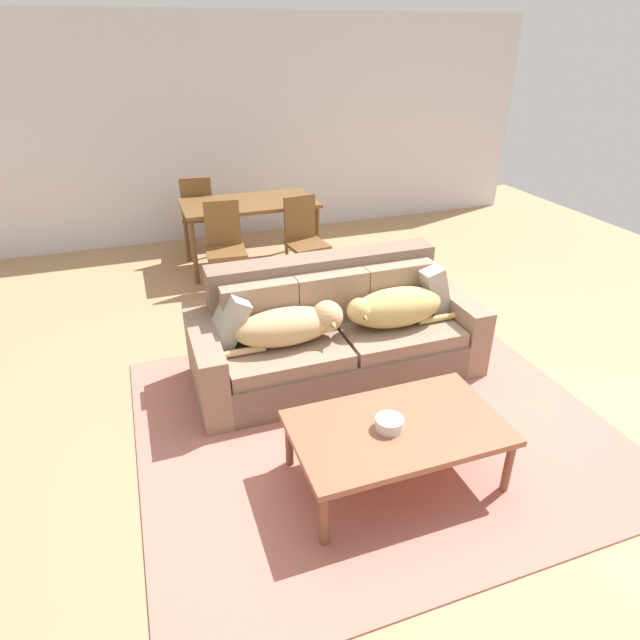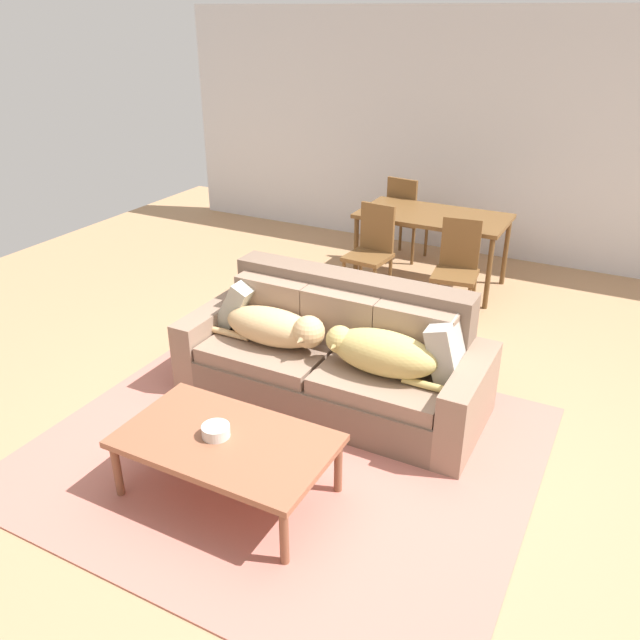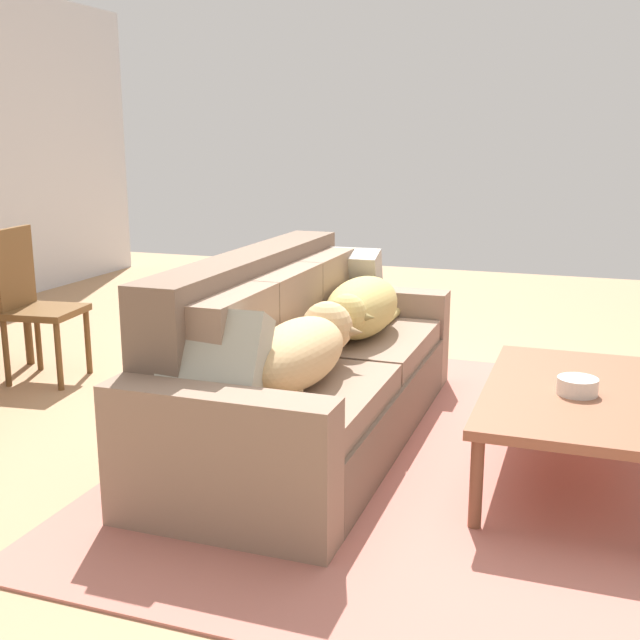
{
  "view_description": "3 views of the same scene",
  "coord_description": "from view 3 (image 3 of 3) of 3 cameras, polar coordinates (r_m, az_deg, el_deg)",
  "views": [
    {
      "loc": [
        -1.5,
        -3.13,
        2.42
      ],
      "look_at": [
        -0.33,
        0.16,
        0.56
      ],
      "focal_mm": 30.03,
      "sensor_mm": 36.0,
      "label": 1
    },
    {
      "loc": [
        1.65,
        -3.4,
        2.65
      ],
      "look_at": [
        -0.26,
        0.25,
        0.65
      ],
      "focal_mm": 36.03,
      "sensor_mm": 36.0,
      "label": 2
    },
    {
      "loc": [
        -3.54,
        -0.98,
        1.44
      ],
      "look_at": [
        -0.27,
        0.17,
        0.62
      ],
      "focal_mm": 43.93,
      "sensor_mm": 36.0,
      "label": 3
    }
  ],
  "objects": [
    {
      "name": "throw_pillow_by_left_arm",
      "position": [
        3.0,
        -7.8,
        -3.13
      ],
      "size": [
        0.32,
        0.41,
        0.42
      ],
      "primitive_type": "cube",
      "rotation": [
        0.0,
        0.48,
        0.03
      ],
      "color": "#A8A693",
      "rests_on": "couch"
    },
    {
      "name": "dining_chair_near_right",
      "position": [
        4.97,
        -20.21,
        1.48
      ],
      "size": [
        0.45,
        0.45,
        0.92
      ],
      "rotation": [
        0.0,
        0.0,
        0.13
      ],
      "color": "brown",
      "rests_on": "ground"
    },
    {
      "name": "coffee_table",
      "position": [
        3.47,
        18.07,
        -5.44
      ],
      "size": [
        1.25,
        0.74,
        0.41
      ],
      "color": "#91563C",
      "rests_on": "ground"
    },
    {
      "name": "dog_on_right_cushion",
      "position": [
        4.06,
        3.0,
        0.9
      ],
      "size": [
        0.92,
        0.33,
        0.3
      ],
      "rotation": [
        0.0,
        0.0,
        -0.0
      ],
      "color": "tan",
      "rests_on": "couch"
    },
    {
      "name": "area_rug",
      "position": [
        3.72,
        9.67,
        -9.69
      ],
      "size": [
        3.15,
        2.72,
        0.01
      ],
      "primitive_type": "cube",
      "rotation": [
        0.0,
        0.0,
        -0.0
      ],
      "color": "#BA6F61",
      "rests_on": "ground"
    },
    {
      "name": "throw_pillow_by_right_arm",
      "position": [
        4.49,
        1.83,
        2.53
      ],
      "size": [
        0.28,
        0.42,
        0.44
      ],
      "primitive_type": "cube",
      "rotation": [
        0.0,
        -0.27,
        0.03
      ],
      "color": "#AFA699",
      "rests_on": "couch"
    },
    {
      "name": "couch",
      "position": [
        3.79,
        -1.41,
        -3.72
      ],
      "size": [
        2.23,
        0.9,
        0.9
      ],
      "rotation": [
        0.0,
        0.0,
        -0.0
      ],
      "color": "#735C4B",
      "rests_on": "ground"
    },
    {
      "name": "bowl_on_coffee_table",
      "position": [
        3.39,
        18.24,
        -4.59
      ],
      "size": [
        0.17,
        0.17,
        0.07
      ],
      "primitive_type": "cylinder",
      "color": "silver",
      "rests_on": "coffee_table"
    },
    {
      "name": "dog_on_left_cushion",
      "position": [
        3.32,
        -1.19,
        -2.11
      ],
      "size": [
        0.94,
        0.35,
        0.29
      ],
      "rotation": [
        0.0,
        0.0,
        -0.0
      ],
      "color": "tan",
      "rests_on": "couch"
    },
    {
      "name": "ground_plane",
      "position": [
        3.95,
        3.65,
        -8.2
      ],
      "size": [
        10.0,
        10.0,
        0.0
      ],
      "primitive_type": "plane",
      "color": "tan"
    }
  ]
}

